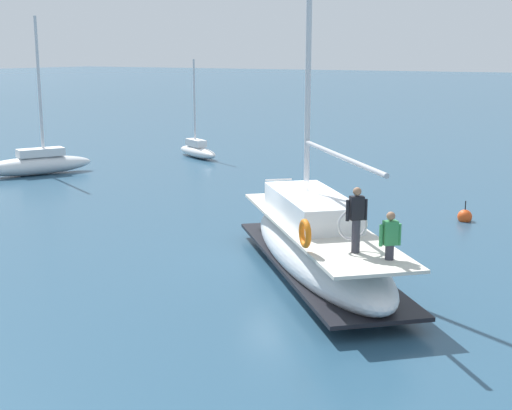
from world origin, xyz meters
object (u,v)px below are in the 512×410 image
main_sailboat (317,244)px  moored_sloop_near (197,150)px  moored_sloop_far (36,163)px  mooring_buoy (465,217)px

main_sailboat → moored_sloop_near: (16.74, 15.94, -0.45)m
moored_sloop_far → main_sailboat: bearing=-111.5°
moored_sloop_far → mooring_buoy: (0.96, -21.33, -0.43)m
moored_sloop_near → main_sailboat: bearing=-136.4°
moored_sloop_near → mooring_buoy: size_ratio=6.55×
mooring_buoy → moored_sloop_near: bearing=65.5°
moored_sloop_near → moored_sloop_far: 9.73m
main_sailboat → moored_sloop_far: size_ratio=1.58×
moored_sloop_near → moored_sloop_far: bearing=158.7°
main_sailboat → moored_sloop_near: bearing=43.6°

